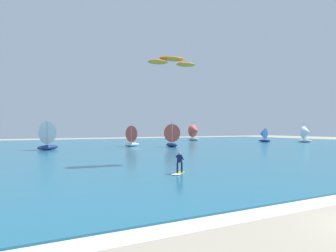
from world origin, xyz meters
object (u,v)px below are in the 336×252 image
at_px(sailboat_mid_left, 307,134).
at_px(sailboat_far_left, 263,135).
at_px(sailboat_near_shore, 51,135).
at_px(kite, 172,62).
at_px(sailboat_trailing, 195,132).
at_px(sailboat_center_horizon, 170,135).
at_px(kitesurfer, 179,166).
at_px(sailboat_mid_right, 134,136).

xyz_separation_m(sailboat_mid_left, sailboat_far_left, (-7.80, 7.06, -0.29)).
bearing_deg(sailboat_near_shore, kite, -70.71).
distance_m(sailboat_trailing, sailboat_far_left, 19.19).
bearing_deg(sailboat_center_horizon, sailboat_mid_left, -0.77).
bearing_deg(kite, sailboat_center_horizon, 61.65).
bearing_deg(kite, sailboat_trailing, 54.22).
bearing_deg(kitesurfer, sailboat_trailing, 55.53).
bearing_deg(sailboat_mid_left, kitesurfer, -151.32).
bearing_deg(sailboat_trailing, sailboat_near_shore, -153.98).
bearing_deg(kitesurfer, sailboat_far_left, 38.21).
bearing_deg(sailboat_trailing, sailboat_center_horizon, -132.24).
height_order(kitesurfer, kite, kite).
bearing_deg(sailboat_mid_left, sailboat_trailing, 128.96).
bearing_deg(kite, sailboat_mid_left, 23.80).
height_order(sailboat_near_shore, sailboat_far_left, sailboat_near_shore).
relative_size(sailboat_near_shore, sailboat_center_horizon, 1.07).
distance_m(kitesurfer, sailboat_mid_right, 36.69).
height_order(sailboat_near_shore, sailboat_center_horizon, sailboat_near_shore).
xyz_separation_m(sailboat_near_shore, sailboat_mid_right, (15.69, 2.55, -0.32)).
xyz_separation_m(kitesurfer, sailboat_mid_right, (10.34, 35.17, 1.48)).
xyz_separation_m(sailboat_mid_left, sailboat_trailing, (-18.55, 22.95, 0.30)).
relative_size(sailboat_far_left, sailboat_mid_right, 0.87).
bearing_deg(kite, kitesurfer, -115.39).
bearing_deg(sailboat_near_shore, sailboat_center_horizon, -5.49).
height_order(sailboat_mid_left, sailboat_mid_right, sailboat_mid_left).
height_order(kite, sailboat_mid_right, kite).
bearing_deg(sailboat_far_left, kite, -145.72).
distance_m(sailboat_trailing, sailboat_center_horizon, 30.29).
xyz_separation_m(kitesurfer, sailboat_mid_left, (54.93, 30.04, 1.51)).
xyz_separation_m(kite, sailboat_far_left, (43.64, 29.74, -8.73)).
relative_size(kitesurfer, sailboat_far_left, 0.46).
bearing_deg(sailboat_mid_right, sailboat_center_horizon, -39.08).
relative_size(sailboat_mid_left, sailboat_near_shore, 0.88).
height_order(sailboat_mid_left, sailboat_near_shore, sailboat_near_shore).
distance_m(kitesurfer, sailboat_mid_left, 62.63).
bearing_deg(sailboat_center_horizon, sailboat_mid_right, 140.92).
xyz_separation_m(kite, sailboat_center_horizon, (12.52, 23.21, -8.30)).
bearing_deg(sailboat_center_horizon, kite, -118.35).
distance_m(kite, sailboat_mid_right, 29.87).
height_order(kitesurfer, sailboat_center_horizon, sailboat_center_horizon).
distance_m(sailboat_near_shore, sailboat_mid_right, 15.90).
relative_size(sailboat_near_shore, sailboat_mid_right, 1.15).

